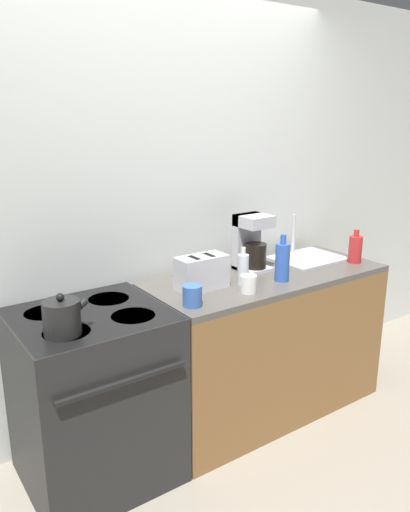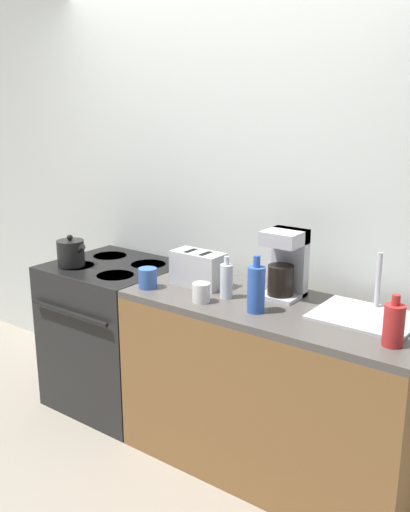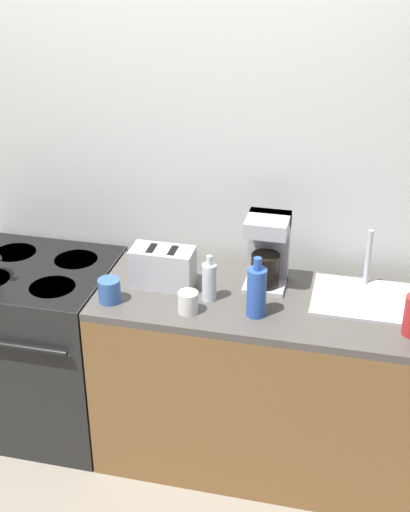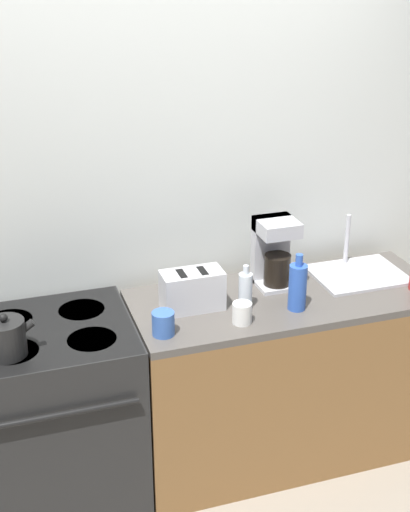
# 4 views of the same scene
# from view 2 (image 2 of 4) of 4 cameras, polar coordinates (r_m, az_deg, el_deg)

# --- Properties ---
(ground_plane) EXTENTS (12.00, 12.00, 0.00)m
(ground_plane) POSITION_cam_2_polar(r_m,az_deg,el_deg) (3.28, -5.23, -19.40)
(ground_plane) COLOR gray
(wall_back) EXTENTS (8.00, 0.05, 2.60)m
(wall_back) POSITION_cam_2_polar(r_m,az_deg,el_deg) (3.32, 2.53, 5.48)
(wall_back) COLOR silver
(wall_back) RESTS_ON ground_plane
(stove) EXTENTS (0.73, 0.70, 0.91)m
(stove) POSITION_cam_2_polar(r_m,az_deg,el_deg) (3.63, -8.94, -7.57)
(stove) COLOR black
(stove) RESTS_ON ground_plane
(counter_block) EXTENTS (1.51, 0.62, 0.91)m
(counter_block) POSITION_cam_2_polar(r_m,az_deg,el_deg) (2.99, 6.57, -13.00)
(counter_block) COLOR brown
(counter_block) RESTS_ON ground_plane
(kettle) EXTENTS (0.20, 0.16, 0.19)m
(kettle) POSITION_cam_2_polar(r_m,az_deg,el_deg) (3.49, -13.26, 0.31)
(kettle) COLOR black
(kettle) RESTS_ON stove
(toaster) EXTENTS (0.28, 0.14, 0.18)m
(toaster) POSITION_cam_2_polar(r_m,az_deg,el_deg) (3.03, -0.70, -1.28)
(toaster) COLOR #BCBCC1
(toaster) RESTS_ON counter_block
(coffee_maker) EXTENTS (0.19, 0.20, 0.34)m
(coffee_maker) POSITION_cam_2_polar(r_m,az_deg,el_deg) (2.87, 8.06, -0.67)
(coffee_maker) COLOR #B7B7BC
(coffee_maker) RESTS_ON counter_block
(sink_tray) EXTENTS (0.45, 0.36, 0.28)m
(sink_tray) POSITION_cam_2_polar(r_m,az_deg,el_deg) (2.71, 15.77, -5.65)
(sink_tray) COLOR #B7B7BC
(sink_tray) RESTS_ON counter_block
(bottle_red) EXTENTS (0.09, 0.09, 0.22)m
(bottle_red) POSITION_cam_2_polar(r_m,az_deg,el_deg) (2.42, 18.35, -6.52)
(bottle_red) COLOR #B72828
(bottle_red) RESTS_ON counter_block
(bottle_blue) EXTENTS (0.08, 0.08, 0.27)m
(bottle_blue) POSITION_cam_2_polar(r_m,az_deg,el_deg) (2.66, 5.14, -3.26)
(bottle_blue) COLOR #2D56B7
(bottle_blue) RESTS_ON counter_block
(bottle_clear) EXTENTS (0.06, 0.06, 0.21)m
(bottle_clear) POSITION_cam_2_polar(r_m,az_deg,el_deg) (2.85, 2.16, -2.46)
(bottle_clear) COLOR silver
(bottle_clear) RESTS_ON counter_block
(cup_white) EXTENTS (0.09, 0.09, 0.10)m
(cup_white) POSITION_cam_2_polar(r_m,az_deg,el_deg) (2.80, -0.38, -3.68)
(cup_white) COLOR white
(cup_white) RESTS_ON counter_block
(cup_blue) EXTENTS (0.10, 0.10, 0.11)m
(cup_blue) POSITION_cam_2_polar(r_m,az_deg,el_deg) (3.02, -5.75, -2.21)
(cup_blue) COLOR #3860B2
(cup_blue) RESTS_ON counter_block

